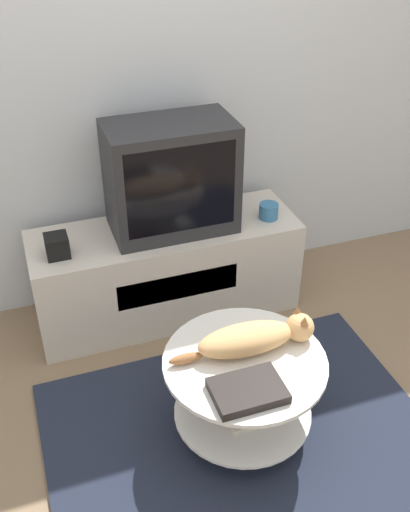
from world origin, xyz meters
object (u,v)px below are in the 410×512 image
Objects in this scene: speaker at (57,246)px; tv at (171,177)px; cat at (255,337)px; dvd_box at (248,391)px.

tv is at bearing 7.29° from speaker.
speaker is 1.03m from cat.
tv is 0.62m from speaker.
dvd_box is (-0.04, -1.08, -0.34)m from tv.
dvd_box is (0.53, -1.01, -0.12)m from speaker.
tv is at bearing 87.70° from dvd_box.
cat is at bearing -84.95° from tv.
cat is at bearing 61.18° from dvd_box.
tv reaches higher than cat.
cat is at bearing -50.45° from speaker.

